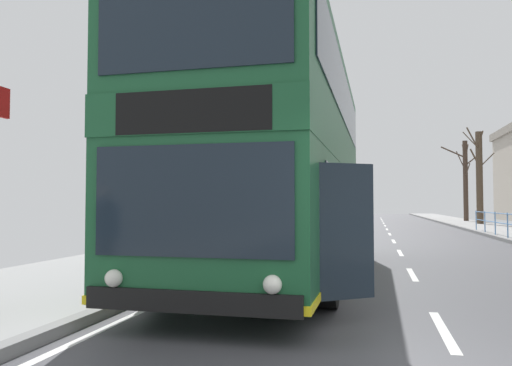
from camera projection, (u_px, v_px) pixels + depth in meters
The scene contains 3 objects.
double_decker_bus_main at pixel (284, 162), 10.66m from camera, with size 3.29×11.00×4.58m.
bare_tree_far_01 at pixel (479, 176), 34.22m from camera, with size 2.01×2.35×6.50m.
bare_tree_far_02 at pixel (465, 178), 40.01m from camera, with size 2.60×3.72×6.43m.
Camera 1 is at (-0.80, -3.71, 1.50)m, focal length 35.00 mm.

